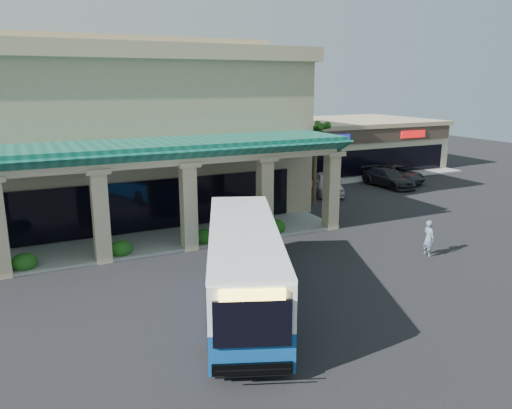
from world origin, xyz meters
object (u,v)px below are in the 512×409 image
transit_bus (244,267)px  pedestrian (429,238)px  car_red (388,178)px  car_gray (397,174)px  car_silver (328,183)px

transit_bus → pedestrian: 11.05m
car_red → car_gray: bearing=28.6°
transit_bus → car_red: (20.79, 15.84, -0.85)m
car_red → pedestrian: bearing=-126.6°
car_silver → car_red: bearing=25.5°
transit_bus → car_gray: transit_bus is taller
transit_bus → car_silver: 21.40m
transit_bus → pedestrian: size_ratio=6.10×
pedestrian → car_gray: (11.85, 15.92, -0.20)m
car_silver → car_red: size_ratio=0.96×
transit_bus → car_red: transit_bus is taller
transit_bus → car_red: bearing=59.2°
transit_bus → pedestrian: (10.97, 1.17, -0.67)m
transit_bus → car_gray: (22.83, 17.09, -0.87)m
transit_bus → pedestrian: transit_bus is taller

